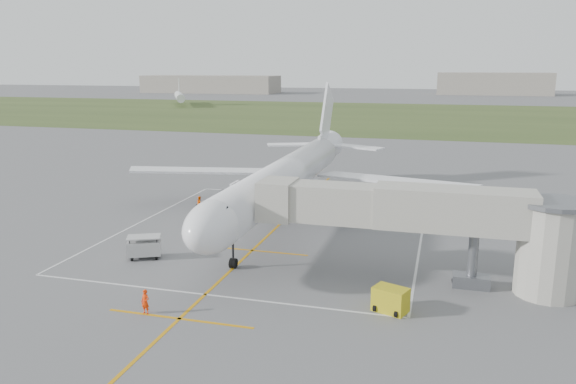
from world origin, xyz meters
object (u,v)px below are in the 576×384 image
(airliner, at_px, (286,178))
(ramp_worker_wing, at_px, (200,203))
(baggage_cart, at_px, (144,247))
(jet_bridge, at_px, (442,222))
(gpu_unit, at_px, (390,300))
(ramp_worker_nose, at_px, (145,302))

(airliner, relative_size, ramp_worker_wing, 29.21)
(airliner, height_order, baggage_cart, airliner)
(airliner, height_order, ramp_worker_wing, airliner)
(airliner, xyz_separation_m, jet_bridge, (15.72, -14.25, 0.35))
(airliner, xyz_separation_m, gpu_unit, (12.76, -20.02, -3.59))
(airliner, bearing_deg, gpu_unit, -57.49)
(jet_bridge, distance_m, ramp_worker_nose, 21.28)
(gpu_unit, relative_size, ramp_worker_nose, 1.54)
(baggage_cart, bearing_deg, ramp_worker_wing, 73.07)
(gpu_unit, relative_size, baggage_cart, 0.80)
(ramp_worker_wing, bearing_deg, gpu_unit, -158.11)
(ramp_worker_wing, bearing_deg, airliner, -120.47)
(airliner, xyz_separation_m, ramp_worker_nose, (-2.42, -24.65, -3.57))
(gpu_unit, xyz_separation_m, ramp_worker_wing, (-22.90, 20.85, 0.00))
(baggage_cart, bearing_deg, gpu_unit, -38.31)
(baggage_cart, relative_size, ramp_worker_wing, 1.96)
(ramp_worker_nose, bearing_deg, gpu_unit, 27.54)
(gpu_unit, bearing_deg, ramp_worker_wing, 158.55)
(jet_bridge, height_order, ramp_worker_wing, jet_bridge)
(jet_bridge, xyz_separation_m, ramp_worker_wing, (-25.86, 15.08, -3.94))
(ramp_worker_nose, relative_size, ramp_worker_wing, 1.03)
(gpu_unit, bearing_deg, baggage_cart, -172.73)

